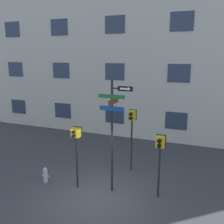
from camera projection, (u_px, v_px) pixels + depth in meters
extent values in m
plane|color=#38383A|center=(95.00, 198.00, 9.48)|extent=(60.00, 60.00, 0.00)
cube|color=beige|center=(148.00, 24.00, 14.88)|extent=(24.00, 0.60, 14.34)
cube|color=#2D384C|center=(19.00, 107.00, 19.40)|extent=(1.30, 0.03, 1.06)
cube|color=#2D384C|center=(63.00, 111.00, 17.98)|extent=(1.30, 0.03, 1.06)
cube|color=#2D384C|center=(115.00, 115.00, 16.56)|extent=(1.30, 0.03, 1.06)
cube|color=#2D384C|center=(176.00, 121.00, 15.13)|extent=(1.30, 0.03, 1.06)
cube|color=#2D384C|center=(15.00, 69.00, 18.77)|extent=(1.30, 0.03, 1.06)
cube|color=#2D384C|center=(61.00, 70.00, 17.35)|extent=(1.30, 0.03, 1.06)
cube|color=#2D384C|center=(115.00, 72.00, 15.93)|extent=(1.30, 0.03, 1.06)
cube|color=#2D384C|center=(179.00, 73.00, 14.51)|extent=(1.30, 0.03, 1.06)
cube|color=#2D384C|center=(12.00, 29.00, 18.14)|extent=(1.30, 0.03, 1.06)
cube|color=#2D384C|center=(59.00, 27.00, 16.72)|extent=(1.30, 0.03, 1.06)
cube|color=#2D384C|center=(115.00, 25.00, 15.30)|extent=(1.30, 0.03, 1.06)
cube|color=#2D384C|center=(182.00, 21.00, 13.88)|extent=(1.30, 0.03, 1.06)
cylinder|color=black|center=(112.00, 137.00, 9.53)|extent=(0.09, 0.09, 4.46)
cube|color=black|center=(119.00, 88.00, 9.03)|extent=(0.52, 0.05, 0.05)
cube|color=#196B2D|center=(111.00, 96.00, 9.13)|extent=(1.05, 0.02, 0.14)
cube|color=brown|center=(114.00, 102.00, 9.21)|extent=(0.02, 1.00, 0.19)
cube|color=#14478C|center=(111.00, 108.00, 9.23)|extent=(0.94, 0.02, 0.17)
cube|color=black|center=(125.00, 89.00, 8.92)|extent=(0.56, 0.02, 0.18)
cube|color=white|center=(124.00, 89.00, 8.92)|extent=(0.32, 0.01, 0.07)
cone|color=white|center=(129.00, 89.00, 8.85)|extent=(0.10, 0.14, 0.14)
cylinder|color=black|center=(77.00, 163.00, 10.05)|extent=(0.08, 0.08, 2.16)
cube|color=gold|center=(76.00, 133.00, 9.77)|extent=(0.32, 0.26, 0.36)
cube|color=black|center=(78.00, 132.00, 9.90)|extent=(0.38, 0.02, 0.42)
cylinder|color=black|center=(73.00, 132.00, 9.58)|extent=(0.13, 0.12, 0.13)
cylinder|color=black|center=(74.00, 136.00, 9.62)|extent=(0.13, 0.12, 0.13)
cylinder|color=orange|center=(74.00, 132.00, 9.63)|extent=(0.10, 0.01, 0.10)
cylinder|color=black|center=(159.00, 172.00, 9.36)|extent=(0.08, 0.08, 2.01)
cube|color=gold|center=(160.00, 142.00, 9.09)|extent=(0.31, 0.26, 0.41)
cube|color=black|center=(161.00, 141.00, 9.22)|extent=(0.37, 0.02, 0.47)
cylinder|color=black|center=(159.00, 141.00, 8.90)|extent=(0.14, 0.12, 0.14)
cylinder|color=black|center=(159.00, 146.00, 8.94)|extent=(0.14, 0.12, 0.14)
cylinder|color=#EA4C14|center=(160.00, 141.00, 8.95)|extent=(0.12, 0.01, 0.12)
cylinder|color=black|center=(131.00, 145.00, 11.58)|extent=(0.08, 0.08, 2.44)
cube|color=gold|center=(132.00, 115.00, 11.27)|extent=(0.29, 0.26, 0.42)
cube|color=black|center=(133.00, 115.00, 11.39)|extent=(0.35, 0.02, 0.48)
cylinder|color=black|center=(131.00, 114.00, 11.07)|extent=(0.15, 0.12, 0.15)
cylinder|color=black|center=(131.00, 118.00, 11.11)|extent=(0.15, 0.12, 0.15)
cylinder|color=silver|center=(131.00, 114.00, 11.12)|extent=(0.12, 0.01, 0.12)
cylinder|color=#A5A5A8|center=(45.00, 176.00, 10.63)|extent=(0.19, 0.19, 0.53)
sphere|color=#A5A5A8|center=(45.00, 169.00, 10.56)|extent=(0.16, 0.16, 0.16)
cylinder|color=#A5A5A8|center=(43.00, 175.00, 10.67)|extent=(0.08, 0.07, 0.07)
cylinder|color=#A5A5A8|center=(48.00, 176.00, 10.57)|extent=(0.08, 0.07, 0.07)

